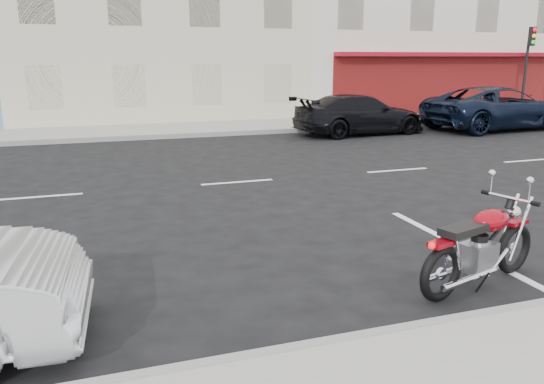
{
  "coord_description": "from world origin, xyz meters",
  "views": [
    {
      "loc": [
        -4.85,
        -10.94,
        2.64
      ],
      "look_at": [
        -2.56,
        -4.06,
        0.8
      ],
      "focal_mm": 35.0,
      "sensor_mm": 36.0,
      "label": 1
    }
  ],
  "objects_px": {
    "traffic_light": "(528,60)",
    "car_far": "(360,114)",
    "motorcycle": "(516,237)",
    "fire_hydrant": "(493,107)",
    "suv_far": "(498,108)"
  },
  "relations": [
    {
      "from": "traffic_light",
      "to": "car_far",
      "type": "bearing_deg",
      "value": -165.8
    },
    {
      "from": "traffic_light",
      "to": "motorcycle",
      "type": "relative_size",
      "value": 1.89
    },
    {
      "from": "fire_hydrant",
      "to": "motorcycle",
      "type": "height_order",
      "value": "motorcycle"
    },
    {
      "from": "traffic_light",
      "to": "motorcycle",
      "type": "height_order",
      "value": "traffic_light"
    },
    {
      "from": "fire_hydrant",
      "to": "traffic_light",
      "type": "bearing_deg",
      "value": -6.36
    },
    {
      "from": "traffic_light",
      "to": "car_far",
      "type": "height_order",
      "value": "traffic_light"
    },
    {
      "from": "traffic_light",
      "to": "suv_far",
      "type": "bearing_deg",
      "value": -143.66
    },
    {
      "from": "car_far",
      "to": "fire_hydrant",
      "type": "bearing_deg",
      "value": -77.75
    },
    {
      "from": "fire_hydrant",
      "to": "car_far",
      "type": "height_order",
      "value": "car_far"
    },
    {
      "from": "motorcycle",
      "to": "traffic_light",
      "type": "bearing_deg",
      "value": 30.56
    },
    {
      "from": "suv_far",
      "to": "traffic_light",
      "type": "bearing_deg",
      "value": -58.14
    },
    {
      "from": "fire_hydrant",
      "to": "car_far",
      "type": "distance_m",
      "value": 8.35
    },
    {
      "from": "traffic_light",
      "to": "fire_hydrant",
      "type": "height_order",
      "value": "traffic_light"
    },
    {
      "from": "car_far",
      "to": "traffic_light",
      "type": "bearing_deg",
      "value": -81.39
    },
    {
      "from": "traffic_light",
      "to": "suv_far",
      "type": "xyz_separation_m",
      "value": [
        -3.87,
        -2.84,
        -1.75
      ]
    }
  ]
}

